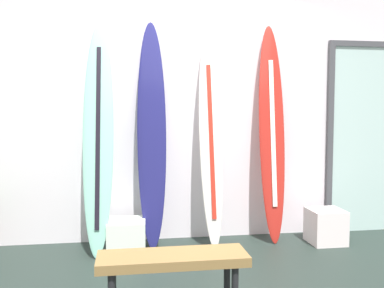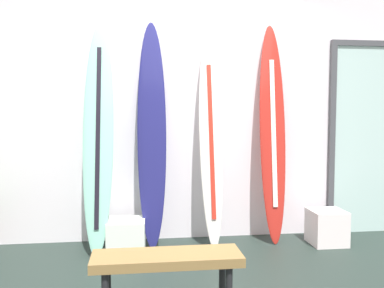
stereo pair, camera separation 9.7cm
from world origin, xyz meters
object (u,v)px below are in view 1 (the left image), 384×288
object	(u,v)px
surfboard_navy	(152,135)
display_block_left	(127,236)
surfboard_ivory	(211,141)
bench	(173,263)
surfboard_seafoam	(98,138)
glass_door	(371,134)
display_block_center	(326,226)
surfboard_crimson	(272,134)

from	to	relation	value
surfboard_navy	display_block_left	world-z (taller)	surfboard_navy
surfboard_ivory	bench	xyz separation A→B (m)	(-0.55, -1.53, -0.67)
surfboard_navy	bench	size ratio (longest dim) A/B	2.37
surfboard_seafoam	surfboard_ivory	bearing A→B (deg)	3.27
surfboard_seafoam	surfboard_navy	size ratio (longest dim) A/B	0.99
bench	surfboard_ivory	bearing A→B (deg)	70.32
glass_door	surfboard_navy	bearing A→B (deg)	-175.88
bench	glass_door	bearing A→B (deg)	36.09
surfboard_navy	display_block_center	xyz separation A→B (m)	(1.75, -0.20, -0.93)
surfboard_navy	display_block_center	bearing A→B (deg)	-6.59
surfboard_ivory	surfboard_seafoam	bearing A→B (deg)	-176.73
surfboard_ivory	glass_door	xyz separation A→B (m)	(1.86, 0.22, 0.04)
surfboard_crimson	bench	bearing A→B (deg)	-127.26
surfboard_navy	display_block_left	distance (m)	1.00
surfboard_crimson	bench	xyz separation A→B (m)	(-1.19, -1.57, -0.73)
display_block_left	glass_door	distance (m)	2.87
surfboard_navy	bench	distance (m)	1.74
display_block_left	display_block_center	size ratio (longest dim) A/B	1.08
surfboard_ivory	surfboard_crimson	world-z (taller)	surfboard_crimson
surfboard_crimson	display_block_center	xyz separation A→B (m)	(0.52, -0.19, -0.93)
display_block_left	glass_door	bearing A→B (deg)	6.98
surfboard_seafoam	display_block_left	size ratio (longest dim) A/B	5.93
glass_door	surfboard_ivory	bearing A→B (deg)	-173.16
display_block_center	surfboard_seafoam	bearing A→B (deg)	177.67
surfboard_ivory	display_block_left	distance (m)	1.23
surfboard_seafoam	surfboard_crimson	size ratio (longest dim) A/B	0.99
glass_door	surfboard_seafoam	bearing A→B (deg)	-174.47
glass_door	display_block_center	bearing A→B (deg)	-151.61
surfboard_seafoam	surfboard_navy	bearing A→B (deg)	12.16
display_block_left	display_block_center	world-z (taller)	display_block_center
glass_door	bench	xyz separation A→B (m)	(-2.41, -1.76, -0.71)
surfboard_navy	surfboard_ivory	size ratio (longest dim) A/B	1.07
surfboard_seafoam	surfboard_crimson	world-z (taller)	surfboard_crimson
surfboard_navy	bench	bearing A→B (deg)	-88.75
surfboard_seafoam	display_block_center	size ratio (longest dim) A/B	6.41
glass_door	bench	distance (m)	3.06
display_block_center	bench	world-z (taller)	bench
surfboard_ivory	glass_door	world-z (taller)	glass_door
display_block_left	surfboard_navy	bearing A→B (deg)	31.24
surfboard_seafoam	display_block_left	xyz separation A→B (m)	(0.25, -0.04, -0.94)
surfboard_crimson	glass_door	distance (m)	1.23
bench	display_block_left	bearing A→B (deg)	101.48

